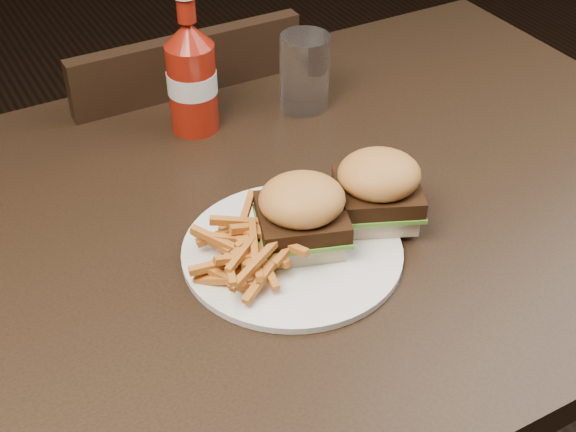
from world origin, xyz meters
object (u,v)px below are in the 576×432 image
plate (292,251)px  ketchup_bottle (193,90)px  chair_far (168,199)px  tumbler (305,73)px  dining_table (291,217)px

plate → ketchup_bottle: bearing=87.0°
chair_far → plate: size_ratio=1.50×
plate → ketchup_bottle: (0.02, 0.31, 0.06)m
plate → tumbler: (0.18, 0.29, 0.05)m
chair_far → ketchup_bottle: ketchup_bottle is taller
dining_table → tumbler: size_ratio=10.52×
chair_far → tumbler: bearing=114.3°
chair_far → ketchup_bottle: 0.47m
dining_table → tumbler: (0.14, 0.20, 0.08)m
ketchup_bottle → chair_far: bearing=82.3°
plate → tumbler: size_ratio=2.24×
plate → ketchup_bottle: size_ratio=1.88×
dining_table → plate: (-0.05, -0.08, 0.03)m
tumbler → dining_table: bearing=-123.9°
ketchup_bottle → tumbler: size_ratio=1.19×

